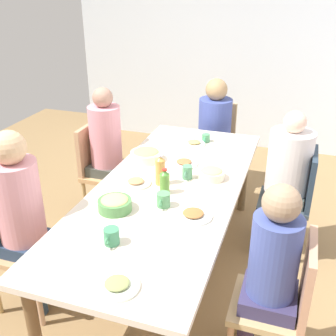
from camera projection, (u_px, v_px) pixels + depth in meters
The scene contains 27 objects.
ground_plane at pixel (168, 271), 3.22m from camera, with size 6.79×6.79×0.00m, color olive.
wall_left at pixel (241, 46), 5.13m from camera, with size 0.12×4.38×2.60m, color silver.
dining_table at pixel (168, 195), 2.92m from camera, with size 2.44×0.98×0.75m.
chair_0 at pixel (16, 240), 2.73m from camera, with size 0.40×0.40×0.90m.
person_0 at pixel (21, 209), 2.59m from camera, with size 0.30×0.30×1.30m.
chair_1 at pixel (284, 300), 2.23m from camera, with size 0.40×0.40×0.90m.
person_1 at pixel (270, 267), 2.17m from camera, with size 0.30×0.30×1.21m.
chair_2 at pixel (215, 140), 4.36m from camera, with size 0.40×0.40×0.90m.
person_2 at pixel (215, 124), 4.20m from camera, with size 0.34×0.34×1.19m.
chair_3 at pixel (295, 196), 3.27m from camera, with size 0.40×0.40×0.90m.
person_3 at pixel (287, 170), 3.20m from camera, with size 0.34×0.34×1.21m.
chair_4 at pixel (100, 166), 3.77m from camera, with size 0.40×0.40×0.90m.
person_4 at pixel (107, 145), 3.65m from camera, with size 0.30×0.30×1.26m.
plate_0 at pixel (193, 215), 2.54m from camera, with size 0.24×0.24×0.04m.
plate_1 at pixel (194, 143), 3.60m from camera, with size 0.20×0.20×0.04m.
plate_2 at pixel (117, 285), 1.96m from camera, with size 0.22×0.22×0.04m.
plate_3 at pixel (184, 163), 3.23m from camera, with size 0.22×0.22×0.04m.
plate_4 at pixel (136, 182), 2.93m from camera, with size 0.21×0.21×0.04m.
bowl_0 at pixel (115, 204), 2.60m from camera, with size 0.22×0.22×0.09m.
bowl_1 at pixel (212, 174), 3.00m from camera, with size 0.20×0.20×0.08m.
bowl_2 at pixel (146, 155), 3.30m from camera, with size 0.26×0.26×0.09m.
cup_0 at pixel (111, 236), 2.27m from camera, with size 0.12×0.09×0.10m.
cup_1 at pixel (206, 138), 3.66m from camera, with size 0.11×0.07×0.07m.
cup_2 at pixel (163, 200), 2.63m from camera, with size 0.12×0.09×0.10m.
cup_3 at pixel (187, 172), 2.99m from camera, with size 0.11×0.08×0.10m.
bottle_0 at pixel (160, 170), 2.89m from camera, with size 0.07×0.07×0.23m.
bottle_1 at pixel (165, 182), 2.78m from camera, with size 0.07×0.07×0.19m.
Camera 1 is at (2.42, 0.81, 2.12)m, focal length 43.56 mm.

